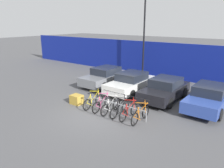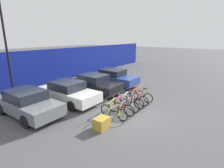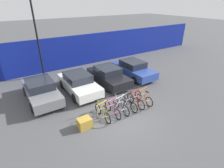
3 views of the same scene
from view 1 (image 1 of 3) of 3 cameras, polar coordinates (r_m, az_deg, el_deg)
ground_plane at (r=11.79m, az=-3.25°, el=-7.93°), size 120.00×120.00×0.00m
hoarding_wall at (r=19.30m, az=15.30°, el=5.77°), size 36.00×0.16×3.06m
bike_rack at (r=11.73m, az=1.21°, el=-5.45°), size 3.63×0.04×0.57m
bicycle_yellow at (r=12.57m, az=-4.93°, el=-4.53°), size 0.68×1.71×1.05m
bicycle_pink at (r=12.16m, az=-2.55°, el=-5.22°), size 0.68×1.71×1.05m
bicycle_white at (r=11.82m, az=-0.34°, el=-5.85°), size 0.68×1.71×1.05m
bicycle_black at (r=11.49m, az=2.05°, el=-6.51°), size 0.68×1.71×1.05m
bicycle_red at (r=11.21m, az=4.40°, el=-7.16°), size 0.68×1.71×1.05m
bicycle_orange at (r=10.89m, az=7.40°, el=-7.96°), size 0.68×1.71×1.05m
car_grey at (r=16.90m, az=-1.72°, el=2.02°), size 1.91×4.28×1.40m
car_white at (r=15.21m, az=5.01°, el=0.37°), size 1.91×4.26×1.40m
car_black at (r=14.08m, az=13.67°, el=-1.32°), size 1.91×4.14×1.40m
car_blue at (r=13.41m, az=24.04°, el=-3.17°), size 1.91×4.29×1.40m
lamp_post at (r=19.07m, az=8.39°, el=13.20°), size 0.24×0.44×7.06m
cargo_crate at (r=13.29m, az=-9.22°, el=-4.00°), size 0.70×0.56×0.55m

